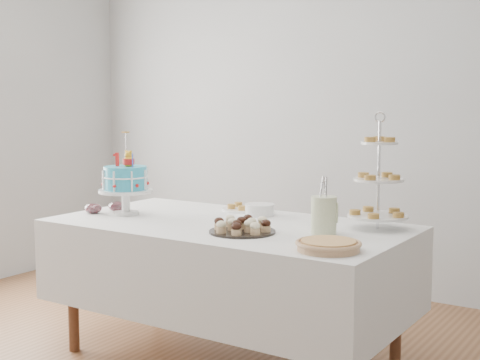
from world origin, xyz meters
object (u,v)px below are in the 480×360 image
Objects in this scene: table at (228,264)px; jam_bowl_a at (93,209)px; tiered_stand at (379,180)px; jam_bowl_b at (117,206)px; utensil_pitcher at (324,214)px; plate_stack at (260,210)px; cupcake_tray at (242,225)px; birthday_cake at (126,192)px; pie at (328,245)px; pastry_plate at (244,208)px.

jam_bowl_a is (-0.84, -0.18, 0.26)m from table.
tiered_stand is 1.56m from jam_bowl_b.
plate_stack is at bearing 139.23° from utensil_pitcher.
jam_bowl_a is 0.35× the size of utensil_pitcher.
cupcake_tray is 0.53m from plate_stack.
pie is at bearing -22.56° from birthday_cake.
jam_bowl_b reaches higher than pastry_plate.
tiered_stand is 0.36m from utensil_pitcher.
utensil_pitcher is at bearing -122.70° from tiered_stand.
jam_bowl_a is 1.42m from utensil_pitcher.
birthday_cake is 0.78m from plate_stack.
pastry_plate is at bearing 111.54° from table.
jam_bowl_b is (-0.78, -0.04, 0.26)m from table.
jam_bowl_b is (-0.13, 0.06, -0.10)m from birthday_cake.
jam_bowl_b is at bearing -176.85° from table.
birthday_cake is at bearing 171.21° from pie.
birthday_cake is 1.42m from pie.
tiered_stand reaches higher than pastry_plate.
utensil_pitcher reaches higher than pie.
jam_bowl_a is at bearing -163.65° from tiered_stand.
plate_stack is (-0.72, 0.02, -0.22)m from tiered_stand.
pastry_plate is (-0.17, 0.10, -0.02)m from plate_stack.
jam_bowl_b is (-1.51, -0.33, -0.22)m from tiered_stand.
pie is 1.16m from pastry_plate.
birthday_cake is 4.71× the size of jam_bowl_b.
pie is at bearing -13.93° from cupcake_tray.
utensil_pitcher is at bearing -8.25° from birthday_cake.
cupcake_tray reaches higher than jam_bowl_a.
pastry_plate is 2.59× the size of jam_bowl_b.
tiered_stand reaches higher than birthday_cake.
pie is 1.11× the size of pastry_plate.
pie is 2.89× the size of jam_bowl_a.
plate_stack is at bearing 29.27° from jam_bowl_a.
jam_bowl_a reaches higher than pie.
utensil_pitcher is at bearing -28.06° from pastry_plate.
tiered_stand is at bearing 1.88° from birthday_cake.
pie is 1.60m from jam_bowl_a.
cupcake_tray is at bearing -8.16° from jam_bowl_b.
utensil_pitcher is at bearing 7.78° from jam_bowl_a.
cupcake_tray is at bearing -41.14° from table.
birthday_cake is at bearing -164.35° from tiered_stand.
pastry_plate is at bearing 150.30° from plate_stack.
cupcake_tray is at bearing -19.26° from birthday_cake.
tiered_stand reaches higher than jam_bowl_a.
pie is at bearing -5.10° from jam_bowl_a.
birthday_cake is 1.44m from tiered_stand.
cupcake_tray reaches higher than plate_stack.
pastry_plate reaches higher than table.
table is 0.90m from jam_bowl_a.
plate_stack is 0.62m from utensil_pitcher.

